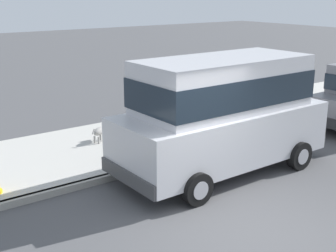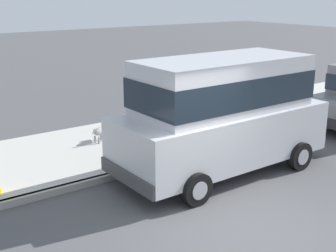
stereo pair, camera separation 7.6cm
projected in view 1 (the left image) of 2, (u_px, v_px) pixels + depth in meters
ground_plane at (247, 230)px, 7.63m from camera, size 80.00×80.00×0.00m
curb at (142, 169)px, 10.09m from camera, size 0.16×64.00×0.14m
sidewalk at (103, 147)px, 11.48m from camera, size 3.60×64.00×0.14m
car_silver_van at (223, 110)px, 9.74m from camera, size 2.17×4.92×2.52m
dog_grey at (101, 130)px, 11.64m from camera, size 0.44×0.68×0.49m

